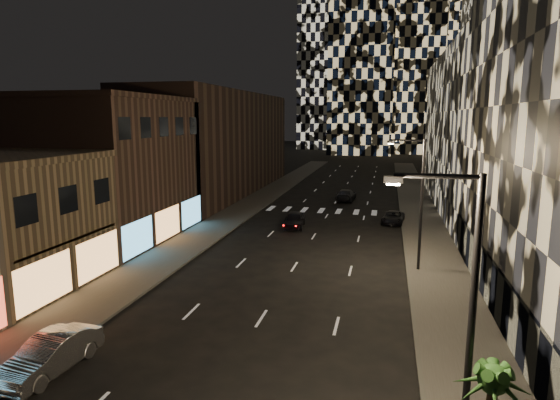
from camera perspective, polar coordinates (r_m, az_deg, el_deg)
The scene contains 16 objects.
sidewalk_left at distance 56.03m, azimuth -4.09°, elevation -0.80°, with size 4.00×120.00×0.15m, color #47443F.
sidewalk_right at distance 53.76m, azimuth 16.75°, elevation -1.67°, with size 4.00×120.00×0.15m, color #47443F.
curb_left at distance 55.46m, azimuth -2.02°, elevation -0.90°, with size 0.20×120.00×0.15m, color #4C4C47.
curb_right at distance 53.66m, azimuth 14.51°, elevation -1.58°, with size 0.20×120.00×0.15m, color #4C4C47.
retail_tan at distance 33.76m, azimuth -30.94°, elevation -2.62°, with size 10.00×10.00×8.00m, color #7B644A.
retail_brown at distance 43.17m, azimuth -19.70°, elevation 3.37°, with size 10.00×15.00×12.00m, color #4B332A.
retail_filler_left at distance 66.87m, azimuth -7.42°, elevation 6.87°, with size 10.00×40.00×14.00m, color #4B332A.
midrise_base at distance 29.20m, azimuth 24.58°, elevation -8.98°, with size 0.60×25.00×3.00m, color #383838.
midrise_filler_right at distance 61.19m, azimuth 26.22°, elevation 7.53°, with size 16.00×40.00×18.00m, color #232326.
streetlight_near at distance 13.79m, azimuth 21.36°, elevation -12.81°, with size 2.55×0.25×9.00m.
streetlight_far at distance 33.08m, azimuth 16.49°, elevation 0.55°, with size 2.55×0.25×9.00m.
car_silver_parked at distance 22.71m, azimuth -26.18°, elevation -16.53°, with size 1.66×4.76×1.57m, color gray.
car_dark_midlane at distance 45.44m, azimuth 1.78°, elevation -2.43°, with size 1.82×4.54×1.55m, color black.
car_dark_oncoming at distance 60.76m, azimuth 8.07°, elevation 0.61°, with size 2.09×5.15×1.49m, color black.
car_dark_rightlane at distance 48.63m, azimuth 13.62°, elevation -2.09°, with size 2.01×4.35×1.21m, color black.
palm_tree at distance 14.08m, azimuth 24.47°, elevation -20.38°, with size 2.13×2.14×4.21m.
Camera 1 is at (6.23, -2.60, 10.53)m, focal length 30.00 mm.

